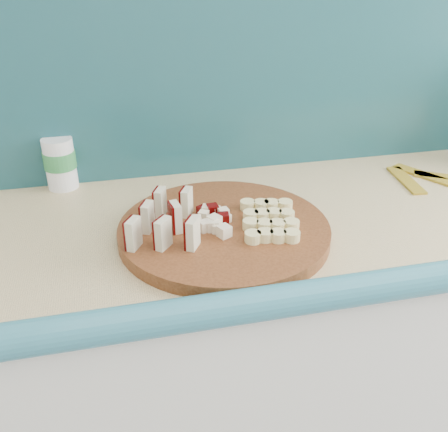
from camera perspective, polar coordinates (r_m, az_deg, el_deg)
name	(u,v)px	position (r m, az deg, el deg)	size (l,w,h in m)	color
kitchen_counter	(410,339)	(1.56, 20.47, -13.06)	(2.20, 0.63, 0.91)	white
backsplash	(397,66)	(1.47, 19.18, 15.87)	(2.20, 0.02, 0.50)	teal
cutting_board	(224,230)	(1.03, 0.00, -1.65)	(0.44, 0.44, 0.03)	#48230F
apple_wedges	(165,219)	(0.99, -6.75, -0.38)	(0.15, 0.18, 0.06)	beige
apple_chunks	(211,220)	(1.02, -1.54, -0.44)	(0.07, 0.08, 0.02)	#F8E9C7
banana_slices	(270,220)	(1.02, 5.24, -0.48)	(0.14, 0.18, 0.02)	#E9DB8E
canister	(60,162)	(1.29, -18.23, 5.84)	(0.08, 0.08, 0.13)	white
banana_peel	(426,177)	(1.40, 22.05, 4.10)	(0.22, 0.19, 0.01)	#B29A22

